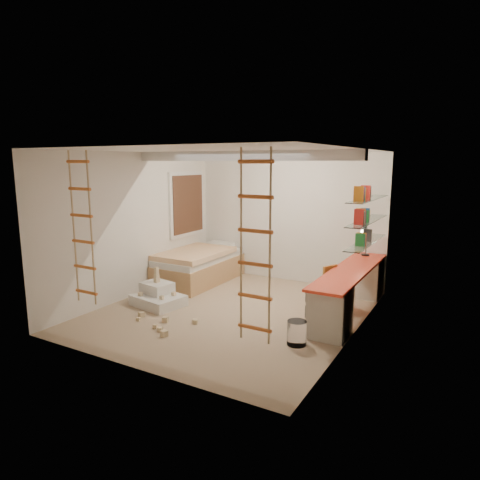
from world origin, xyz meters
The scene contains 15 objects.
floor centered at (0.00, 0.00, 0.00)m, with size 4.50×4.50×0.00m, color tan.
ceiling_beam centered at (0.00, 0.30, 2.52)m, with size 4.00×0.18×0.16m, color white.
window_frame centered at (-1.97, 1.50, 1.55)m, with size 0.06×1.15×1.35m, color white.
window_blind centered at (-1.93, 1.50, 1.55)m, with size 0.02×1.00×1.20m, color #4C2D1E.
rope_ladder_left centered at (-1.35, -1.75, 1.52)m, with size 0.41×0.04×2.13m, color #CB6022, non-canonical shape.
rope_ladder_right centered at (1.35, -1.75, 1.52)m, with size 0.41×0.04×2.13m, color #C55421, non-canonical shape.
waste_bin centered at (1.43, -0.67, 0.17)m, with size 0.27×0.27×0.33m, color white.
desk centered at (1.72, 0.86, 0.40)m, with size 0.56×2.80×0.75m.
shelves centered at (1.87, 1.13, 1.50)m, with size 0.25×1.80×0.71m.
bed centered at (-1.48, 1.23, 0.33)m, with size 1.02×2.00×0.69m.
task_lamp centered at (1.67, 1.82, 1.14)m, with size 0.14×0.36×0.57m.
swivel_chair centered at (1.40, 0.84, 0.29)m, with size 0.61×0.61×0.78m.
play_platform centered at (-1.27, -0.32, 0.14)m, with size 0.92×0.77×0.36m.
toy_blocks centered at (-0.89, -0.73, 0.17)m, with size 1.35×1.18×0.63m.
books centered at (1.87, 1.13, 1.64)m, with size 0.14×0.58×0.92m.
Camera 1 is at (3.43, -5.76, 2.43)m, focal length 32.00 mm.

